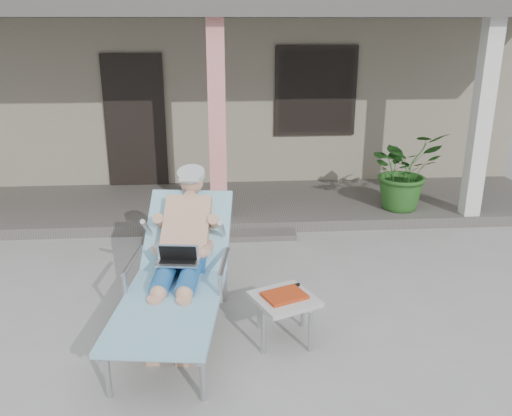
{
  "coord_description": "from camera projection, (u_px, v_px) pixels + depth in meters",
  "views": [
    {
      "loc": [
        -0.02,
        -4.78,
        2.71
      ],
      "look_at": [
        0.38,
        0.6,
        0.85
      ],
      "focal_mm": 38.0,
      "sensor_mm": 36.0,
      "label": 1
    }
  ],
  "objects": [
    {
      "name": "ground",
      "position": [
        222.0,
        309.0,
        5.39
      ],
      "size": [
        60.0,
        60.0,
        0.0
      ],
      "primitive_type": "plane",
      "color": "#9E9E99",
      "rests_on": "ground"
    },
    {
      "name": "house",
      "position": [
        216.0,
        76.0,
        10.97
      ],
      "size": [
        10.4,
        5.4,
        3.3
      ],
      "color": "gray",
      "rests_on": "ground"
    },
    {
      "name": "porch_deck",
      "position": [
        219.0,
        205.0,
        8.19
      ],
      "size": [
        10.0,
        2.0,
        0.15
      ],
      "primitive_type": "cube",
      "color": "#605B56",
      "rests_on": "ground"
    },
    {
      "name": "porch_overhang",
      "position": [
        214.0,
        15.0,
        7.25
      ],
      "size": [
        10.0,
        2.3,
        2.85
      ],
      "color": "silver",
      "rests_on": "porch_deck"
    },
    {
      "name": "porch_step",
      "position": [
        220.0,
        236.0,
        7.12
      ],
      "size": [
        2.0,
        0.3,
        0.07
      ],
      "primitive_type": "cube",
      "color": "#605B56",
      "rests_on": "ground"
    },
    {
      "name": "lounger",
      "position": [
        178.0,
        237.0,
        4.86
      ],
      "size": [
        1.09,
        2.26,
        1.43
      ],
      "rotation": [
        0.0,
        0.0,
        -0.13
      ],
      "color": "#B7B7BC",
      "rests_on": "ground"
    },
    {
      "name": "side_table",
      "position": [
        284.0,
        301.0,
        4.76
      ],
      "size": [
        0.66,
        0.66,
        0.46
      ],
      "rotation": [
        0.0,
        0.0,
        0.41
      ],
      "color": "#B9B9B4",
      "rests_on": "ground"
    },
    {
      "name": "potted_palm",
      "position": [
        404.0,
        170.0,
        7.69
      ],
      "size": [
        1.24,
        1.15,
        1.13
      ],
      "primitive_type": "imported",
      "rotation": [
        0.0,
        0.0,
        0.31
      ],
      "color": "#26591E",
      "rests_on": "porch_deck"
    }
  ]
}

